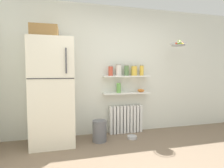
% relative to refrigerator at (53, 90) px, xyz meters
% --- Properties ---
extents(back_wall, '(7.04, 0.10, 2.60)m').
position_rel_refrigerator_xyz_m(back_wall, '(1.18, 0.36, 0.34)').
color(back_wall, silver).
rests_on(back_wall, ground_plane).
extents(refrigerator, '(0.72, 0.65, 2.03)m').
position_rel_refrigerator_xyz_m(refrigerator, '(0.00, 0.00, 0.00)').
color(refrigerator, silver).
rests_on(refrigerator, ground_plane).
extents(radiator, '(0.70, 0.12, 0.57)m').
position_rel_refrigerator_xyz_m(radiator, '(1.42, 0.23, -0.68)').
color(radiator, white).
rests_on(radiator, ground_plane).
extents(wall_shelf_lower, '(0.97, 0.22, 0.02)m').
position_rel_refrigerator_xyz_m(wall_shelf_lower, '(1.42, 0.20, -0.13)').
color(wall_shelf_lower, white).
extents(wall_shelf_upper, '(0.97, 0.22, 0.02)m').
position_rel_refrigerator_xyz_m(wall_shelf_upper, '(1.42, 0.20, 0.22)').
color(wall_shelf_upper, white).
extents(storage_jar_0, '(0.09, 0.09, 0.20)m').
position_rel_refrigerator_xyz_m(storage_jar_0, '(1.09, 0.20, 0.33)').
color(storage_jar_0, '#C64C38').
rests_on(storage_jar_0, wall_shelf_upper).
extents(storage_jar_1, '(0.12, 0.12, 0.23)m').
position_rel_refrigerator_xyz_m(storage_jar_1, '(1.26, 0.20, 0.34)').
color(storage_jar_1, silver).
rests_on(storage_jar_1, wall_shelf_upper).
extents(storage_jar_2, '(0.09, 0.09, 0.22)m').
position_rel_refrigerator_xyz_m(storage_jar_2, '(1.42, 0.20, 0.34)').
color(storage_jar_2, '#5B7F4C').
rests_on(storage_jar_2, wall_shelf_upper).
extents(storage_jar_3, '(0.12, 0.12, 0.21)m').
position_rel_refrigerator_xyz_m(storage_jar_3, '(1.59, 0.20, 0.34)').
color(storage_jar_3, yellow).
rests_on(storage_jar_3, wall_shelf_upper).
extents(storage_jar_4, '(0.08, 0.08, 0.22)m').
position_rel_refrigerator_xyz_m(storage_jar_4, '(1.75, 0.20, 0.34)').
color(storage_jar_4, yellow).
rests_on(storage_jar_4, wall_shelf_upper).
extents(vase, '(0.09, 0.09, 0.20)m').
position_rel_refrigerator_xyz_m(vase, '(1.26, 0.20, -0.02)').
color(vase, '#66A84C').
rests_on(vase, wall_shelf_lower).
extents(shelf_bowl, '(0.15, 0.15, 0.07)m').
position_rel_refrigerator_xyz_m(shelf_bowl, '(1.74, 0.20, -0.08)').
color(shelf_bowl, orange).
rests_on(shelf_bowl, wall_shelf_lower).
extents(trash_bin, '(0.26, 0.26, 0.39)m').
position_rel_refrigerator_xyz_m(trash_bin, '(0.81, -0.09, -0.77)').
color(trash_bin, slate).
rests_on(trash_bin, ground_plane).
extents(pet_food_bowl, '(0.19, 0.19, 0.05)m').
position_rel_refrigerator_xyz_m(pet_food_bowl, '(1.43, -0.12, -0.94)').
color(pet_food_bowl, '#B7B7BC').
rests_on(pet_food_bowl, ground_plane).
extents(hanging_fruit_basket, '(0.33, 0.33, 0.10)m').
position_rel_refrigerator_xyz_m(hanging_fruit_basket, '(2.41, -0.09, 0.87)').
color(hanging_fruit_basket, '#B2B2B7').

